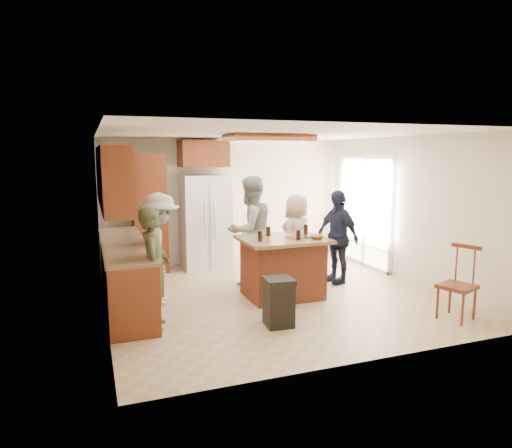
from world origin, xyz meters
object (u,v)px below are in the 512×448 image
object	(u,v)px
person_behind_left	(250,231)
spindle_chair	(458,286)
person_front_left	(154,268)
trash_bin	(279,302)
person_behind_right	(297,237)
person_counter	(159,249)
kitchen_island	(283,267)
person_side_right	(337,237)
refrigerator	(205,222)

from	to	relation	value
person_behind_left	spindle_chair	world-z (taller)	person_behind_left
person_front_left	trash_bin	world-z (taller)	person_front_left
person_behind_right	person_front_left	bearing A→B (deg)	-5.43
person_front_left	person_behind_right	bearing A→B (deg)	-50.35
person_behind_left	trash_bin	xyz separation A→B (m)	(-0.30, -1.94, -0.60)
person_counter	kitchen_island	size ratio (longest dim) A/B	1.29
person_behind_left	person_counter	distance (m)	1.68
spindle_chair	kitchen_island	bearing A→B (deg)	136.76
person_side_right	trash_bin	distance (m)	2.36
refrigerator	spindle_chair	xyz separation A→B (m)	(2.47, -3.94, -0.45)
kitchen_island	trash_bin	world-z (taller)	kitchen_island
person_behind_left	person_counter	size ratio (longest dim) A/B	1.11
person_front_left	refrigerator	bearing A→B (deg)	-14.09
refrigerator	person_front_left	bearing A→B (deg)	-115.66
person_side_right	kitchen_island	distance (m)	1.32
person_counter	refrigerator	distance (m)	2.24
person_behind_left	trash_bin	size ratio (longest dim) A/B	2.92
kitchen_island	person_front_left	bearing A→B (deg)	-163.39
person_behind_left	refrigerator	distance (m)	1.46
person_behind_right	spindle_chair	distance (m)	2.79
person_front_left	person_behind_left	size ratio (longest dim) A/B	0.84
person_behind_left	spindle_chair	distance (m)	3.29
person_behind_left	person_front_left	bearing A→B (deg)	18.66
person_front_left	person_behind_right	distance (m)	3.00
trash_bin	spindle_chair	xyz separation A→B (m)	(2.34, -0.60, 0.13)
person_front_left	person_behind_right	world-z (taller)	person_front_left
refrigerator	kitchen_island	bearing A→B (deg)	-73.66
kitchen_island	trash_bin	distance (m)	1.23
trash_bin	person_behind_right	bearing A→B (deg)	58.85
person_behind_left	person_behind_right	size ratio (longest dim) A/B	1.21
person_front_left	person_behind_left	world-z (taller)	person_behind_left
refrigerator	spindle_chair	bearing A→B (deg)	-57.98
trash_bin	spindle_chair	bearing A→B (deg)	-14.40
person_behind_right	person_side_right	bearing A→B (deg)	113.29
person_behind_right	person_counter	distance (m)	2.50
person_counter	spindle_chair	xyz separation A→B (m)	(3.63, -2.03, -0.37)
person_behind_left	person_behind_right	bearing A→B (deg)	157.28
person_behind_left	person_counter	bearing A→B (deg)	-2.21
person_behind_right	person_side_right	xyz separation A→B (m)	(0.58, -0.38, 0.04)
person_front_left	spindle_chair	size ratio (longest dim) A/B	1.56
spindle_chair	trash_bin	bearing A→B (deg)	165.60
person_behind_left	person_behind_right	world-z (taller)	person_behind_left
person_side_right	refrigerator	xyz separation A→B (m)	(-1.86, 1.81, 0.10)
person_behind_left	kitchen_island	bearing A→B (deg)	84.82
person_behind_left	person_counter	world-z (taller)	person_behind_left
person_front_left	spindle_chair	world-z (taller)	person_front_left
trash_bin	spindle_chair	distance (m)	2.42
person_counter	spindle_chair	bearing A→B (deg)	-110.25
person_side_right	refrigerator	bearing A→B (deg)	-146.55
person_behind_right	person_counter	size ratio (longest dim) A/B	0.92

